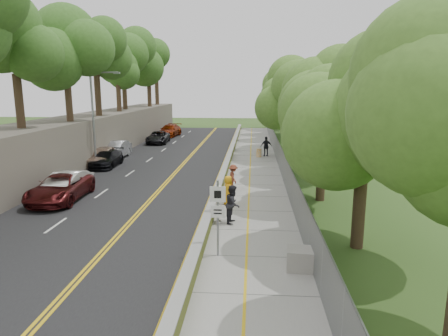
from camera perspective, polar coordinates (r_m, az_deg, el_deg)
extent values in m
plane|color=#33511E|center=(19.32, -3.23, -8.80)|extent=(140.00, 140.00, 0.00)
cube|color=black|center=(34.53, -8.96, 0.21)|extent=(11.20, 66.00, 0.04)
cube|color=gray|center=(33.64, 4.35, 0.03)|extent=(4.20, 66.00, 0.05)
cube|color=#C6DE32|center=(33.65, 0.43, 0.54)|extent=(0.42, 66.00, 0.60)
cube|color=#595147|center=(36.89, -21.44, 3.39)|extent=(5.00, 66.00, 4.00)
cube|color=slate|center=(33.53, 7.96, 1.61)|extent=(0.04, 66.00, 2.00)
cylinder|color=gray|center=(34.64, -18.18, 6.47)|extent=(0.18, 0.18, 8.00)
cylinder|color=gray|center=(34.16, -16.83, 12.96)|extent=(2.30, 0.13, 0.13)
cube|color=gray|center=(33.79, -15.07, 12.99)|extent=(0.50, 0.22, 0.14)
cylinder|color=gray|center=(15.87, -0.89, -7.24)|extent=(0.09, 0.09, 3.10)
cube|color=white|center=(15.55, -0.91, -3.78)|extent=(0.62, 0.04, 0.62)
cube|color=white|center=(15.75, -0.90, -6.24)|extent=(0.56, 0.04, 0.50)
cylinder|color=orange|center=(38.64, 5.01, 2.16)|extent=(0.49, 0.49, 0.81)
cube|color=gray|center=(15.43, 11.21, -12.65)|extent=(1.25, 0.98, 0.79)
imported|color=white|center=(26.25, -21.70, -2.28)|extent=(1.86, 4.78, 1.55)
imported|color=#541617|center=(25.67, -22.33, -2.65)|extent=(2.79, 5.63, 1.53)
imported|color=black|center=(35.29, -16.42, 1.28)|extent=(2.06, 4.78, 1.37)
imported|color=#C0A18E|center=(35.91, -16.88, 1.64)|extent=(2.31, 4.94, 1.64)
imported|color=#A8AAAF|center=(39.10, -15.32, 2.51)|extent=(1.81, 5.03, 1.65)
imported|color=black|center=(48.81, -9.41, 4.34)|extent=(2.69, 5.24, 1.42)
imported|color=maroon|center=(55.37, -7.78, 5.33)|extent=(2.78, 5.73, 1.61)
imported|color=white|center=(57.84, -7.27, 5.46)|extent=(1.74, 3.97, 1.33)
imported|color=orange|center=(22.78, 0.59, -3.23)|extent=(0.81, 0.98, 1.71)
imported|color=silver|center=(19.87, -0.74, -5.12)|extent=(0.52, 0.74, 1.93)
imported|color=#232228|center=(19.82, 1.29, -5.18)|extent=(0.87, 1.04, 1.92)
imported|color=brown|center=(26.19, 1.32, -1.32)|extent=(0.89, 1.21, 1.67)
imported|color=black|center=(39.07, 6.06, 3.07)|extent=(1.19, 0.65, 1.93)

